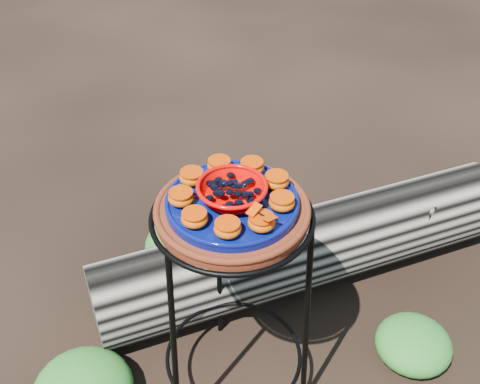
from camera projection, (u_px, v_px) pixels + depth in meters
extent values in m
plane|color=black|center=(234.00, 384.00, 1.89)|extent=(60.00, 60.00, 0.00)
cylinder|color=#692A0D|center=(232.00, 212.00, 1.44)|extent=(0.37, 0.37, 0.03)
cylinder|color=#000D3F|center=(232.00, 203.00, 1.43)|extent=(0.32, 0.32, 0.02)
ellipsoid|color=#B43600|center=(262.00, 222.00, 1.33)|extent=(0.06, 0.06, 0.03)
ellipsoid|color=#B43600|center=(282.00, 202.00, 1.39)|extent=(0.06, 0.06, 0.03)
ellipsoid|color=#B43600|center=(277.00, 181.00, 1.45)|extent=(0.06, 0.06, 0.03)
ellipsoid|color=#B43600|center=(252.00, 167.00, 1.50)|extent=(0.06, 0.06, 0.03)
ellipsoid|color=#B43600|center=(219.00, 166.00, 1.50)|extent=(0.06, 0.06, 0.03)
ellipsoid|color=#B43600|center=(192.00, 177.00, 1.46)|extent=(0.06, 0.06, 0.03)
ellipsoid|color=#B43600|center=(181.00, 198.00, 1.40)|extent=(0.06, 0.06, 0.03)
ellipsoid|color=#B43600|center=(195.00, 218.00, 1.34)|extent=(0.06, 0.06, 0.03)
ellipsoid|color=#B43600|center=(228.00, 228.00, 1.32)|extent=(0.06, 0.06, 0.03)
ellipsoid|color=#2A722D|center=(414.00, 343.00, 1.94)|extent=(0.25, 0.25, 0.12)
ellipsoid|color=#2A722D|center=(192.00, 244.00, 2.26)|extent=(0.36, 0.36, 0.18)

